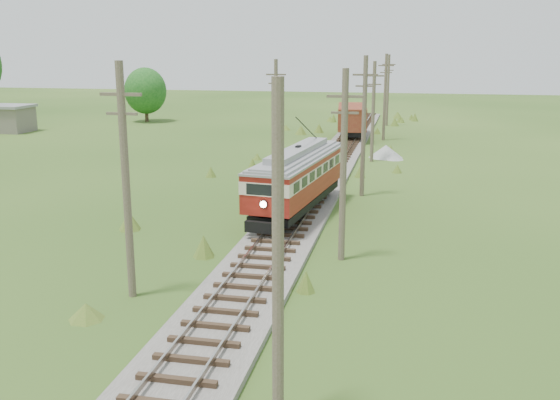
# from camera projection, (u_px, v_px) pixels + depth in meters

# --- Properties ---
(railbed_main) EXTENTS (3.60, 96.00, 0.57)m
(railbed_main) POSITION_uv_depth(u_px,v_px,m) (320.00, 181.00, 44.39)
(railbed_main) COLOR #605B54
(railbed_main) RESTS_ON ground
(streetcar) EXTENTS (4.03, 11.53, 5.21)m
(streetcar) POSITION_uv_depth(u_px,v_px,m) (298.00, 174.00, 35.35)
(streetcar) COLOR black
(streetcar) RESTS_ON ground
(gondola) EXTENTS (3.80, 9.14, 2.95)m
(gondola) POSITION_uv_depth(u_px,v_px,m) (352.00, 118.00, 66.27)
(gondola) COLOR black
(gondola) RESTS_ON ground
(gravel_pile) EXTENTS (3.08, 3.27, 1.12)m
(gravel_pile) POSITION_uv_depth(u_px,v_px,m) (387.00, 152.00, 54.93)
(gravel_pile) COLOR gray
(gravel_pile) RESTS_ON ground
(utility_pole_r_1) EXTENTS (0.30, 0.30, 8.80)m
(utility_pole_r_1) POSITION_uv_depth(u_px,v_px,m) (278.00, 260.00, 15.20)
(utility_pole_r_1) COLOR brown
(utility_pole_r_1) RESTS_ON ground
(utility_pole_r_2) EXTENTS (1.60, 0.30, 8.60)m
(utility_pole_r_2) POSITION_uv_depth(u_px,v_px,m) (343.00, 165.00, 27.52)
(utility_pole_r_2) COLOR brown
(utility_pole_r_2) RESTS_ON ground
(utility_pole_r_3) EXTENTS (1.60, 0.30, 9.00)m
(utility_pole_r_3) POSITION_uv_depth(u_px,v_px,m) (364.00, 125.00, 39.85)
(utility_pole_r_3) COLOR brown
(utility_pole_r_3) RESTS_ON ground
(utility_pole_r_4) EXTENTS (1.60, 0.30, 8.40)m
(utility_pole_r_4) POSITION_uv_depth(u_px,v_px,m) (373.00, 111.00, 52.33)
(utility_pole_r_4) COLOR brown
(utility_pole_r_4) RESTS_ON ground
(utility_pole_r_5) EXTENTS (1.60, 0.30, 8.90)m
(utility_pole_r_5) POSITION_uv_depth(u_px,v_px,m) (385.00, 96.00, 64.55)
(utility_pole_r_5) COLOR brown
(utility_pole_r_5) RESTS_ON ground
(utility_pole_r_6) EXTENTS (1.60, 0.30, 8.70)m
(utility_pole_r_6) POSITION_uv_depth(u_px,v_px,m) (388.00, 89.00, 76.98)
(utility_pole_r_6) COLOR brown
(utility_pole_r_6) RESTS_ON ground
(utility_pole_l_a) EXTENTS (1.60, 0.30, 9.00)m
(utility_pole_l_a) POSITION_uv_depth(u_px,v_px,m) (126.00, 180.00, 23.26)
(utility_pole_l_a) COLOR brown
(utility_pole_l_a) RESTS_ON ground
(utility_pole_l_b) EXTENTS (1.60, 0.30, 8.60)m
(utility_pole_l_b) POSITION_uv_depth(u_px,v_px,m) (276.00, 112.00, 49.99)
(utility_pole_l_b) COLOR brown
(utility_pole_l_b) RESTS_ON ground
(tree_mid_a) EXTENTS (5.46, 5.46, 7.03)m
(tree_mid_a) POSITION_uv_depth(u_px,v_px,m) (145.00, 91.00, 81.39)
(tree_mid_a) COLOR #38281C
(tree_mid_a) RESTS_ON ground
(shed) EXTENTS (6.40, 4.40, 3.10)m
(shed) POSITION_uv_depth(u_px,v_px,m) (3.00, 118.00, 71.99)
(shed) COLOR slate
(shed) RESTS_ON ground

